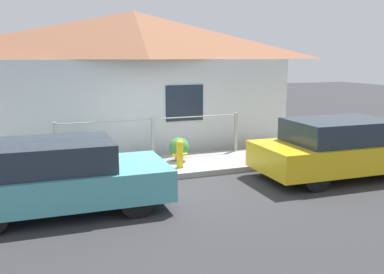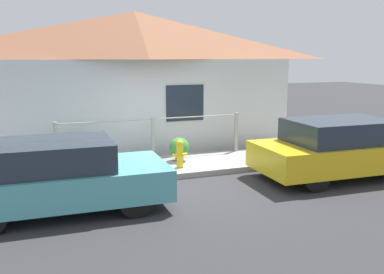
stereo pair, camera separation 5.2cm
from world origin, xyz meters
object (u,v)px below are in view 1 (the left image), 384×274
(potted_plant_near_hydrant, at_px, (179,148))
(potted_plant_by_fence, at_px, (79,151))
(car_right, at_px, (343,148))
(fire_hydrant, at_px, (180,153))
(car_left, at_px, (60,176))

(potted_plant_near_hydrant, xyz_separation_m, potted_plant_by_fence, (-2.42, 0.44, 0.03))
(car_right, height_order, fire_hydrant, car_right)
(car_left, bearing_deg, fire_hydrant, 31.47)
(car_left, height_order, potted_plant_near_hydrant, car_left)
(potted_plant_near_hydrant, bearing_deg, car_right, -35.34)
(car_left, bearing_deg, car_right, 1.57)
(car_right, height_order, potted_plant_by_fence, car_right)
(fire_hydrant, relative_size, potted_plant_by_fence, 1.04)
(fire_hydrant, xyz_separation_m, potted_plant_by_fence, (-2.21, 1.07, 0.01))
(car_left, distance_m, potted_plant_by_fence, 2.78)
(potted_plant_near_hydrant, bearing_deg, potted_plant_by_fence, 169.64)
(car_right, relative_size, fire_hydrant, 6.27)
(potted_plant_by_fence, bearing_deg, car_right, -25.74)
(car_left, xyz_separation_m, potted_plant_by_fence, (0.63, 2.71, -0.15))
(potted_plant_near_hydrant, height_order, potted_plant_by_fence, potted_plant_by_fence)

